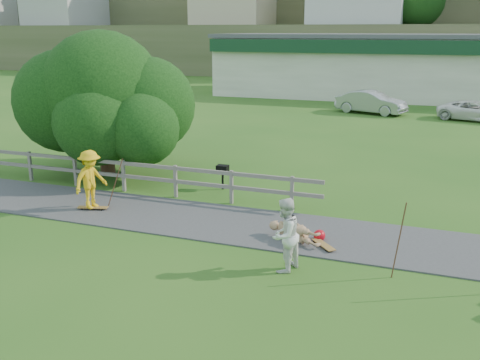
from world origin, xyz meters
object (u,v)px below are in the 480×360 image
at_px(car_silver, 371,102).
at_px(bbq, 223,177).
at_px(skater_fallen, 294,232).
at_px(tree, 105,119).
at_px(skater_rider, 91,182).
at_px(spectator_a, 285,235).
at_px(car_white, 475,111).

bearing_deg(car_silver, bbq, -170.46).
bearing_deg(car_silver, skater_fallen, -160.53).
bearing_deg(tree, skater_fallen, -26.69).
height_order(skater_rider, tree, tree).
height_order(car_silver, tree, tree).
bearing_deg(spectator_a, tree, -107.85).
xyz_separation_m(spectator_a, car_silver, (-1.12, 25.49, -0.11)).
distance_m(skater_fallen, car_silver, 23.79).
bearing_deg(spectator_a, car_white, -175.44).
height_order(car_white, tree, tree).
xyz_separation_m(skater_rider, skater_fallen, (6.54, -0.37, -0.62)).
xyz_separation_m(skater_fallen, tree, (-8.61, 4.33, 1.87)).
bearing_deg(skater_rider, car_silver, 0.62).
relative_size(car_white, bbq, 5.05).
relative_size(skater_fallen, car_silver, 0.34).
bearing_deg(car_white, skater_rider, 167.69).
xyz_separation_m(skater_rider, spectator_a, (6.74, -2.09, -0.03)).
distance_m(skater_rider, tree, 4.64).
relative_size(spectator_a, tree, 0.24).
bearing_deg(bbq, skater_fallen, -47.91).
relative_size(skater_fallen, spectator_a, 0.91).
bearing_deg(car_white, tree, 158.61).
xyz_separation_m(spectator_a, tree, (-8.81, 6.05, 1.28)).
height_order(spectator_a, tree, tree).
bearing_deg(car_white, skater_fallen, -177.72).
bearing_deg(bbq, tree, 174.51).
relative_size(skater_rider, car_white, 0.41).
distance_m(spectator_a, bbq, 6.81).
relative_size(car_silver, tree, 0.63).
relative_size(car_silver, bbq, 5.34).
distance_m(skater_rider, car_silver, 24.07).
distance_m(spectator_a, tree, 10.76).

